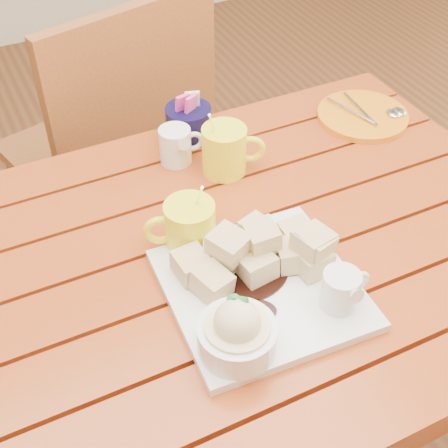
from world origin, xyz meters
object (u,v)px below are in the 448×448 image
dessert_plate (260,287)px  coffee_mug_left (188,227)px  table (214,301)px  orange_saucer (363,115)px  coffee_mug_right (226,149)px  chair_far (118,147)px

dessert_plate → coffee_mug_left: 0.16m
table → orange_saucer: size_ratio=6.18×
coffee_mug_right → orange_saucer: coffee_mug_right is taller
table → chair_far: bearing=86.7°
coffee_mug_left → orange_saucer: 0.53m
table → orange_saucer: 0.54m
coffee_mug_right → orange_saucer: 0.35m
table → coffee_mug_right: (0.12, 0.21, 0.16)m
coffee_mug_right → chair_far: 0.55m
dessert_plate → coffee_mug_left: (-0.05, 0.16, 0.01)m
table → dessert_plate: size_ratio=3.98×
dessert_plate → coffee_mug_left: coffee_mug_left is taller
chair_far → dessert_plate: bearing=74.3°
orange_saucer → dessert_plate: bearing=-141.5°
dessert_plate → orange_saucer: bearing=38.5°
coffee_mug_right → chair_far: bearing=123.1°
orange_saucer → coffee_mug_left: bearing=-158.2°
coffee_mug_left → orange_saucer: coffee_mug_left is taller
table → chair_far: chair_far is taller
dessert_plate → coffee_mug_right: 0.34m
dessert_plate → chair_far: bearing=89.0°
coffee_mug_left → chair_far: (0.06, 0.63, -0.27)m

